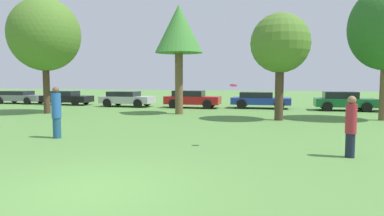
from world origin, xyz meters
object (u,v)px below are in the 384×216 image
Objects in this scene: person_thrower at (56,112)px; person_catcher at (351,126)px; tree_0 at (45,35)px; parked_car_red at (192,99)px; parked_car_green at (343,101)px; parked_car_grey at (20,97)px; tree_2 at (280,44)px; parked_car_black at (66,97)px; frisbee at (233,85)px; tree_1 at (179,31)px; parked_car_blue at (260,99)px; parked_car_silver at (127,98)px.

person_thrower reaches higher than person_catcher.
tree_0 reaches higher than parked_car_red.
person_catcher is 18.89m from tree_0.
parked_car_grey is at bearing 179.10° from parked_car_green.
tree_2 is 19.23m from parked_car_black.
frisbee reaches higher than parked_car_grey.
parked_car_green is (10.80, 0.30, -0.01)m from parked_car_red.
person_catcher is 24.92m from parked_car_black.
tree_1 is (-4.57, 9.76, 3.17)m from frisbee.
person_catcher is 0.24× the size of tree_0.
person_catcher is 7.33× the size of frisbee.
tree_1 reaches higher than frisbee.
parked_car_blue is at bearing 89.46° from frisbee.
tree_1 is at bearing -24.06° from parked_car_black.
person_thrower is 0.46× the size of parked_car_red.
tree_0 is 1.59× the size of parked_car_grey.
tree_1 is 17.93m from parked_car_grey.
parked_car_silver is at bearing -178.62° from parked_car_green.
parked_car_red is at bearing 94.06° from tree_1.
parked_car_green is at bearing 57.17° from tree_2.
parked_car_black is at bearing 179.73° from parked_car_green.
tree_2 is 1.37× the size of parked_car_silver.
tree_1 is 6.50m from parked_car_red.
parked_car_blue is at bearing -73.76° from person_catcher.
parked_car_black is at bearing -3.71° from parked_car_grey.
tree_0 is 1.74× the size of parked_car_red.
person_thrower is at bearing 0.00° from person_catcher.
parked_car_green is at bearing -0.27° from parked_car_black.
tree_0 is 14.39m from tree_2.
tree_1 is 13.42m from parked_car_black.
tree_1 is 1.62× the size of parked_car_red.
tree_1 is 12.44m from parked_car_green.
parked_car_black is 1.03× the size of parked_car_silver.
person_thrower is 16.51m from parked_car_blue.
parked_car_silver is at bearing -179.48° from parked_car_red.
tree_0 is at bearing -168.92° from tree_1.
parked_car_red is (-4.91, 14.47, -1.29)m from frisbee.
tree_2 is at bearing -45.39° from parked_car_red.
parked_car_silver is (-5.69, 4.68, -4.51)m from tree_1.
tree_2 is 1.43× the size of parked_car_green.
person_thrower is 20.86m from parked_car_grey.
tree_0 is 20.36m from parked_car_green.
parked_car_silver is (-10.26, 14.45, -1.34)m from frisbee.
tree_1 is 1.56× the size of parked_car_blue.
tree_1 is 6.43m from tree_2.
parked_car_black is at bearing 155.71° from tree_1.
person_thrower is 1.11× the size of person_catcher.
parked_car_grey is 1.07× the size of parked_car_black.
parked_car_grey is 10.78m from parked_car_silver.
person_catcher is at bearing -61.03° from parked_car_red.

